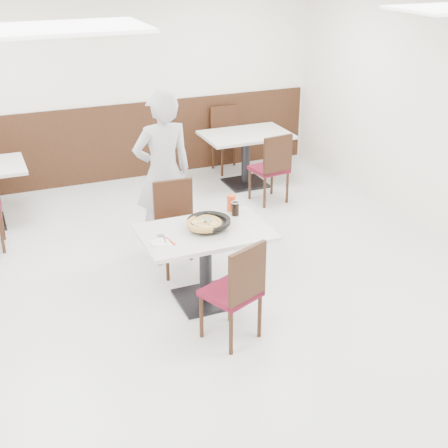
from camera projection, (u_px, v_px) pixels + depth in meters
name	position (u px, v px, depth m)	size (l,w,h in m)	color
floor	(204.00, 292.00, 6.23)	(7.00, 7.00, 0.00)	#BABAB5
wall_back	(112.00, 83.00, 8.58)	(6.00, 0.04, 2.80)	white
wainscot_back	(117.00, 143.00, 8.92)	(5.90, 0.03, 1.10)	black
fluo_panel_a	(34.00, 30.00, 3.29)	(1.20, 0.60, 0.02)	white
main_table	(206.00, 266.00, 5.94)	(1.20, 0.80, 0.75)	beige
chair_near	(231.00, 290.00, 5.33)	(0.42, 0.42, 0.95)	black
chair_far	(179.00, 229.00, 6.45)	(0.42, 0.42, 0.95)	black
trivet	(202.00, 226.00, 5.83)	(0.12, 0.12, 0.04)	black
pizza_pan	(209.00, 224.00, 5.81)	(0.38, 0.38, 0.01)	black
pizza	(204.00, 225.00, 5.75)	(0.32, 0.32, 0.02)	tan
pizza_server	(207.00, 219.00, 5.79)	(0.08, 0.10, 0.00)	silver
napkin	(162.00, 243.00, 5.54)	(0.17, 0.17, 0.00)	white
side_plate	(160.00, 243.00, 5.53)	(0.16, 0.16, 0.01)	white
fork	(165.00, 239.00, 5.58)	(0.01, 0.15, 0.00)	silver
cola_glass	(235.00, 209.00, 6.08)	(0.07, 0.07, 0.13)	black
red_cup	(231.00, 203.00, 6.17)	(0.09, 0.09, 0.16)	#C63B13
diner_person	(163.00, 173.00, 6.75)	(0.66, 0.43, 1.81)	#AFAEB4
bg_table_right	(246.00, 159.00, 8.80)	(1.20, 0.80, 0.75)	beige
bg_chair_right_near	(269.00, 167.00, 8.19)	(0.42, 0.42, 0.95)	black
bg_chair_right_far	(228.00, 140.00, 9.28)	(0.42, 0.42, 0.95)	black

